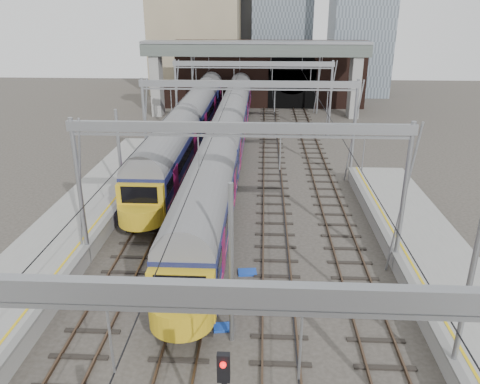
{
  "coord_description": "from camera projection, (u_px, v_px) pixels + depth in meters",
  "views": [
    {
      "loc": [
        1.14,
        -13.91,
        12.89
      ],
      "look_at": [
        -0.2,
        12.81,
        2.4
      ],
      "focal_mm": 35.0,
      "sensor_mm": 36.0,
      "label": 1
    }
  ],
  "objects": [
    {
      "name": "equip_cover_b",
      "position": [
        224.0,
        327.0,
        20.22
      ],
      "size": [
        0.95,
        0.73,
        0.1
      ],
      "primitive_type": "cube",
      "rotation": [
        0.0,
        0.0,
        0.14
      ],
      "color": "#1841B4",
      "rests_on": "ground"
    },
    {
      "name": "equip_cover_a",
      "position": [
        247.0,
        272.0,
        24.44
      ],
      "size": [
        1.02,
        0.78,
        0.11
      ],
      "primitive_type": "cube",
      "rotation": [
        0.0,
        0.0,
        0.11
      ],
      "color": "#1841B4",
      "rests_on": "ground"
    },
    {
      "name": "train_main",
      "position": [
        233.0,
        116.0,
        48.67
      ],
      "size": [
        2.81,
        65.02,
        4.83
      ],
      "color": "black",
      "rests_on": "ground"
    },
    {
      "name": "equip_cover_c",
      "position": [
        289.0,
        286.0,
        23.28
      ],
      "size": [
        0.91,
        0.76,
        0.09
      ],
      "primitive_type": "cube",
      "rotation": [
        0.0,
        0.0,
        0.31
      ],
      "color": "#1841B4",
      "rests_on": "ground"
    },
    {
      "name": "overbridge",
      "position": [
        255.0,
        58.0,
        57.81
      ],
      "size": [
        28.0,
        3.0,
        9.25
      ],
      "color": "gray",
      "rests_on": "ground"
    },
    {
      "name": "train_second",
      "position": [
        197.0,
        111.0,
        50.7
      ],
      "size": [
        2.9,
        50.26,
        4.95
      ],
      "color": "black",
      "rests_on": "ground"
    },
    {
      "name": "retaining_wall",
      "position": [
        266.0,
        76.0,
        64.33
      ],
      "size": [
        28.0,
        2.75,
        9.0
      ],
      "color": "black",
      "rests_on": "ground"
    },
    {
      "name": "ground",
      "position": [
        228.0,
        374.0,
        17.69
      ],
      "size": [
        160.0,
        160.0,
        0.0
      ],
      "primitive_type": "plane",
      "color": "#38332D",
      "rests_on": "ground"
    },
    {
      "name": "overhead_line",
      "position": [
        248.0,
        99.0,
        35.27
      ],
      "size": [
        16.8,
        80.0,
        8.0
      ],
      "color": "gray",
      "rests_on": "ground"
    },
    {
      "name": "tracks",
      "position": [
        245.0,
        213.0,
        31.63
      ],
      "size": [
        14.4,
        80.0,
        0.22
      ],
      "color": "#4C3828",
      "rests_on": "ground"
    }
  ]
}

